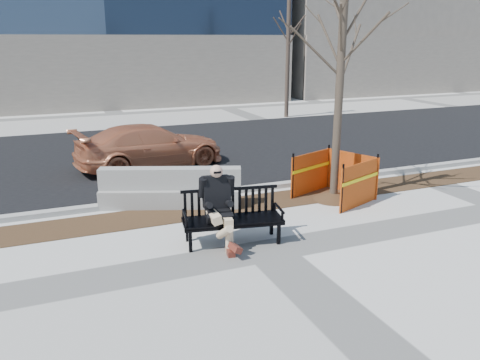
% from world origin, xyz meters
% --- Properties ---
extents(ground, '(120.00, 120.00, 0.00)m').
position_xyz_m(ground, '(0.00, 0.00, 0.00)').
color(ground, beige).
rests_on(ground, ground).
extents(mulch_strip, '(40.00, 1.20, 0.02)m').
position_xyz_m(mulch_strip, '(0.00, 2.60, 0.00)').
color(mulch_strip, '#47301C').
rests_on(mulch_strip, ground).
extents(asphalt_street, '(60.00, 10.40, 0.01)m').
position_xyz_m(asphalt_street, '(0.00, 8.80, 0.00)').
color(asphalt_street, black).
rests_on(asphalt_street, ground).
extents(curb, '(60.00, 0.25, 0.12)m').
position_xyz_m(curb, '(0.00, 3.55, 0.06)').
color(curb, '#9E9B93').
rests_on(curb, ground).
extents(bench, '(2.06, 1.03, 1.05)m').
position_xyz_m(bench, '(-0.48, 0.59, 0.00)').
color(bench, black).
rests_on(bench, ground).
extents(seated_man, '(0.85, 1.22, 1.56)m').
position_xyz_m(seated_man, '(-0.74, 0.69, 0.00)').
color(seated_man, black).
rests_on(seated_man, ground).
extents(tree_fence, '(3.00, 3.00, 5.78)m').
position_xyz_m(tree_fence, '(2.81, 2.14, 0.00)').
color(tree_fence, '#DE4D14').
rests_on(tree_fence, ground).
extents(sedan, '(4.78, 2.54, 1.32)m').
position_xyz_m(sedan, '(-0.67, 6.99, 0.00)').
color(sedan, '#BC6B45').
rests_on(sedan, ground).
extents(jersey_barrier_left, '(3.32, 1.79, 0.95)m').
position_xyz_m(jersey_barrier_left, '(-1.04, 3.16, 0.00)').
color(jersey_barrier_left, gray).
rests_on(jersey_barrier_left, ground).
extents(far_tree_right, '(3.03, 3.03, 6.17)m').
position_xyz_m(far_tree_right, '(7.83, 14.31, 0.00)').
color(far_tree_right, '#45362C').
rests_on(far_tree_right, ground).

